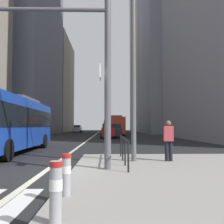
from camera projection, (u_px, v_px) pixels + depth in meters
name	position (u px, v px, depth m)	size (l,w,h in m)	color
ground_plane	(88.00, 140.00, 28.44)	(160.00, 160.00, 0.00)	black
median_island	(215.00, 174.00, 7.61)	(9.00, 10.00, 0.15)	gray
lane_centre_line	(93.00, 137.00, 38.42)	(0.20, 80.00, 0.01)	beige
office_tower_left_mid	(19.00, 6.00, 50.67)	(13.99, 24.12, 52.71)	slate
office_tower_left_far	(48.00, 86.00, 76.01)	(13.34, 22.12, 28.15)	gray
office_tower_right_mid	(170.00, 22.00, 57.95)	(12.50, 17.25, 52.13)	gray
office_tower_right_far	(151.00, 49.00, 81.68)	(12.04, 24.82, 54.72)	gray
city_bus_blue_oncoming	(10.00, 122.00, 14.37)	(2.85, 10.86, 3.40)	#14389E
city_bus_red_receding	(116.00, 125.00, 43.84)	(2.86, 11.33, 3.40)	red
city_bus_red_distant	(108.00, 126.00, 66.87)	(2.78, 10.71, 3.40)	#198456
car_oncoming_mid	(77.00, 129.00, 63.35)	(2.20, 4.15, 1.94)	silver
car_receding_near	(108.00, 131.00, 32.90)	(2.08, 4.05, 1.94)	maroon
car_receding_far	(115.00, 131.00, 33.36)	(2.08, 4.27, 1.94)	#232838
traffic_signal_gantry	(40.00, 50.00, 8.32)	(6.80, 0.65, 6.00)	#515156
street_lamp_post	(133.00, 37.00, 10.31)	(5.50, 0.32, 8.00)	#56565B
bollard_front	(56.00, 189.00, 3.56)	(0.20, 0.20, 0.90)	#99999E
bollard_left	(66.00, 172.00, 5.01)	(0.20, 0.20, 0.84)	#99999E
pedestrian_railing	(124.00, 144.00, 9.57)	(0.06, 4.04, 0.98)	black
pedestrian_waiting	(168.00, 139.00, 10.06)	(0.39, 0.26, 1.65)	black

